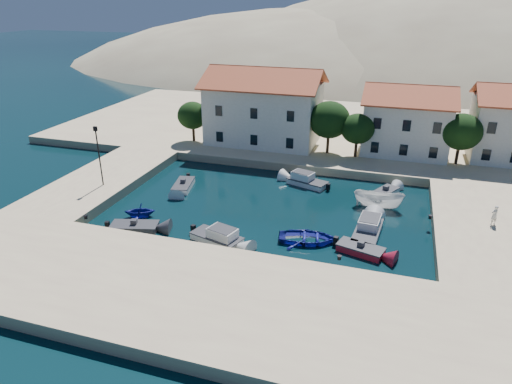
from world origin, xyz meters
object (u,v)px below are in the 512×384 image
cabin_cruiser_south (217,237)px  rowboat_south (308,241)px  building_left (264,104)px  lamppost (98,150)px  pedestrian (494,215)px  building_mid (407,118)px  cabin_cruiser_east (368,231)px  boat_east (378,207)px

cabin_cruiser_south → rowboat_south: cabin_cruiser_south is taller
building_left → lamppost: size_ratio=2.36×
lamppost → pedestrian: (37.28, 2.48, -2.87)m
building_mid → rowboat_south: bearing=-106.2°
rowboat_south → cabin_cruiser_south: bearing=96.8°
lamppost → cabin_cruiser_east: lamppost is taller
lamppost → boat_east: 28.47m
building_left → lamppost: 23.10m
building_left → rowboat_south: size_ratio=2.98×
building_left → building_mid: building_left is taller
cabin_cruiser_east → rowboat_south: bearing=123.7°
building_mid → pedestrian: (7.78, -18.52, -3.33)m
cabin_cruiser_south → boat_east: size_ratio=1.00×
lamppost → boat_east: lamppost is taller
rowboat_south → pedestrian: bearing=-79.0°
building_mid → boat_east: 16.78m
cabin_cruiser_south → cabin_cruiser_east: 13.00m
building_left → pedestrian: bearing=-34.2°
building_left → cabin_cruiser_south: 26.66m
boat_east → pedestrian: pedestrian is taller
cabin_cruiser_south → boat_east: 16.69m
building_mid → boat_east: (-1.91, -15.83, -5.22)m
building_left → rowboat_south: bearing=-65.1°
cabin_cruiser_south → rowboat_south: size_ratio=0.98×
pedestrian → building_left: bearing=-69.2°
building_left → boat_east: 22.67m
rowboat_south → boat_east: 10.11m
building_mid → boat_east: building_mid is taller
building_mid → pedestrian: bearing=-67.2°
rowboat_south → boat_east: (5.19, 8.67, 0.00)m
lamppost → building_mid: bearing=35.4°
cabin_cruiser_east → pedestrian: bearing=-66.8°
cabin_cruiser_east → boat_east: (0.49, 6.07, -0.48)m
cabin_cruiser_south → pedestrian: size_ratio=2.72×
cabin_cruiser_south → lamppost: bearing=175.5°
cabin_cruiser_east → pedestrian: pedestrian is taller
cabin_cruiser_east → boat_east: cabin_cruiser_east is taller
pedestrian → lamppost: bearing=-31.2°
pedestrian → boat_east: bearing=-50.5°
cabin_cruiser_south → building_mid: bearing=78.4°
rowboat_south → boat_east: boat_east is taller
cabin_cruiser_south → rowboat_south: (7.33, 2.35, -0.48)m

